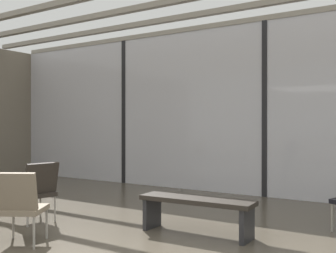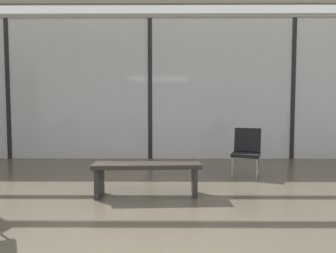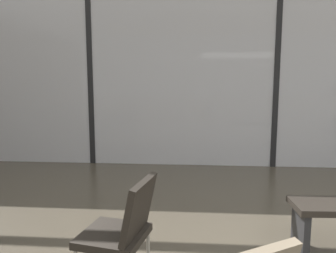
# 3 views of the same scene
# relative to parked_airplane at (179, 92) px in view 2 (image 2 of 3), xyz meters

# --- Properties ---
(glass_curtain_wall) EXTENTS (14.00, 0.08, 3.43)m
(glass_curtain_wall) POSITION_rel_parked_airplane_xyz_m (-0.89, -5.38, -0.24)
(glass_curtain_wall) COLOR silver
(glass_curtain_wall) RESTS_ON ground
(window_mullion_0) EXTENTS (0.10, 0.12, 3.43)m
(window_mullion_0) POSITION_rel_parked_airplane_xyz_m (-4.39, -5.38, -0.24)
(window_mullion_0) COLOR black
(window_mullion_0) RESTS_ON ground
(window_mullion_1) EXTENTS (0.10, 0.12, 3.43)m
(window_mullion_1) POSITION_rel_parked_airplane_xyz_m (-0.89, -5.38, -0.24)
(window_mullion_1) COLOR black
(window_mullion_1) RESTS_ON ground
(window_mullion_2) EXTENTS (0.10, 0.12, 3.43)m
(window_mullion_2) POSITION_rel_parked_airplane_xyz_m (2.61, -5.38, -0.24)
(window_mullion_2) COLOR black
(window_mullion_2) RESTS_ON ground
(parked_airplane) EXTENTS (12.02, 3.92, 3.92)m
(parked_airplane) POSITION_rel_parked_airplane_xyz_m (0.00, 0.00, 0.00)
(parked_airplane) COLOR #B2BCD6
(parked_airplane) RESTS_ON ground
(lounge_chair_0) EXTENTS (0.64, 0.66, 0.87)m
(lounge_chair_0) POSITION_rel_parked_airplane_xyz_m (1.01, -7.22, -1.47)
(lounge_chair_0) COLOR black
(lounge_chair_0) RESTS_ON ground
(waiting_bench) EXTENTS (1.52, 0.47, 0.47)m
(waiting_bench) POSITION_rel_parked_airplane_xyz_m (-0.73, -8.49, -1.60)
(waiting_bench) COLOR #28231E
(waiting_bench) RESTS_ON ground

